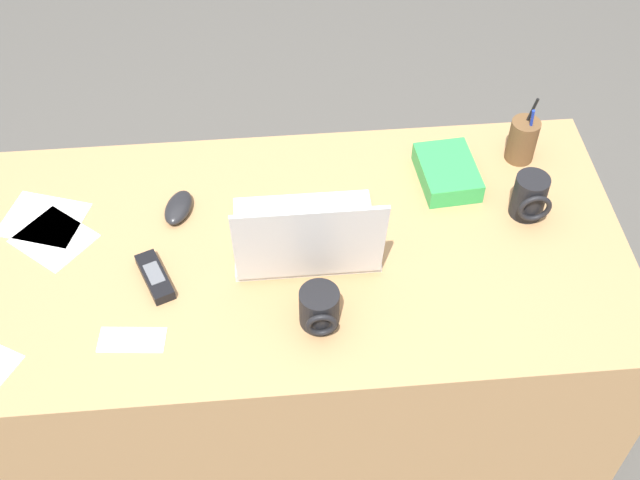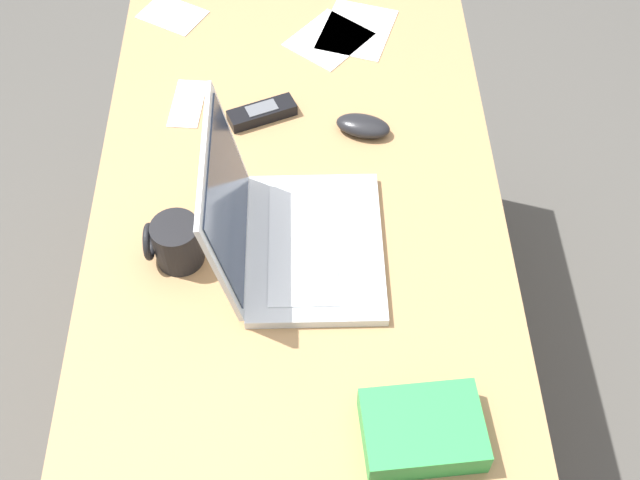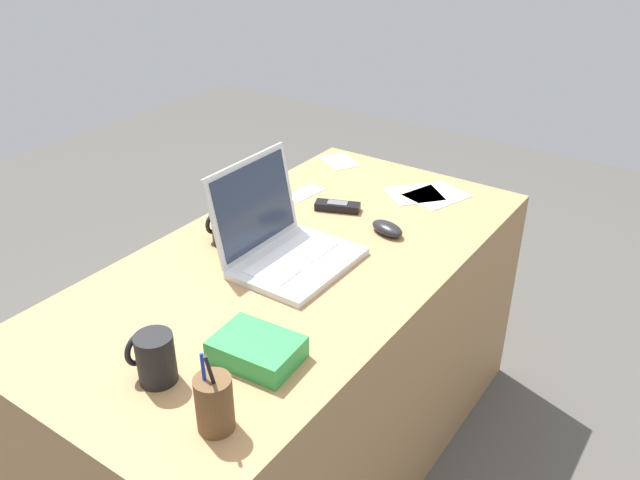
% 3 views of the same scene
% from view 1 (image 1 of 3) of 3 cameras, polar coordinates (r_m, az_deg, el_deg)
% --- Properties ---
extents(ground_plane, '(6.00, 6.00, 0.00)m').
position_cam_1_polar(ground_plane, '(2.38, -1.24, -11.58)').
color(ground_plane, '#4C4944').
extents(desk, '(1.47, 0.74, 0.70)m').
position_cam_1_polar(desk, '(2.08, -1.39, -6.80)').
color(desk, '#A87C4F').
rests_on(desk, ground).
extents(laptop, '(0.31, 0.29, 0.26)m').
position_cam_1_polar(laptop, '(1.75, -0.95, 0.21)').
color(laptop, silver).
rests_on(laptop, desk).
extents(computer_mouse, '(0.08, 0.12, 0.03)m').
position_cam_1_polar(computer_mouse, '(1.89, -9.87, 2.25)').
color(computer_mouse, black).
rests_on(computer_mouse, desk).
extents(coffee_mug_white, '(0.08, 0.09, 0.09)m').
position_cam_1_polar(coffee_mug_white, '(1.64, -0.04, -4.82)').
color(coffee_mug_white, black).
rests_on(coffee_mug_white, desk).
extents(coffee_mug_tall, '(0.08, 0.09, 0.11)m').
position_cam_1_polar(coffee_mug_tall, '(1.89, 14.45, 2.92)').
color(coffee_mug_tall, black).
rests_on(coffee_mug_tall, desk).
extents(cordless_phone, '(0.09, 0.14, 0.03)m').
position_cam_1_polar(cordless_phone, '(1.77, -11.46, -2.54)').
color(cordless_phone, black).
rests_on(cordless_phone, desk).
extents(pen_holder, '(0.07, 0.07, 0.18)m').
position_cam_1_polar(pen_holder, '(2.03, 13.97, 6.81)').
color(pen_holder, brown).
rests_on(pen_holder, desk).
extents(snack_bag, '(0.14, 0.18, 0.05)m').
position_cam_1_polar(snack_bag, '(1.96, 8.88, 4.70)').
color(snack_bag, green).
rests_on(snack_bag, desk).
extents(paper_note_left, '(0.14, 0.07, 0.00)m').
position_cam_1_polar(paper_note_left, '(1.70, -13.01, -6.82)').
color(paper_note_left, white).
rests_on(paper_note_left, desk).
extents(paper_note_right, '(0.21, 0.19, 0.00)m').
position_cam_1_polar(paper_note_right, '(1.96, -18.75, 1.38)').
color(paper_note_right, white).
rests_on(paper_note_right, desk).
extents(paper_note_front, '(0.21, 0.21, 0.00)m').
position_cam_1_polar(paper_note_front, '(1.91, -18.10, 0.09)').
color(paper_note_front, white).
rests_on(paper_note_front, desk).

